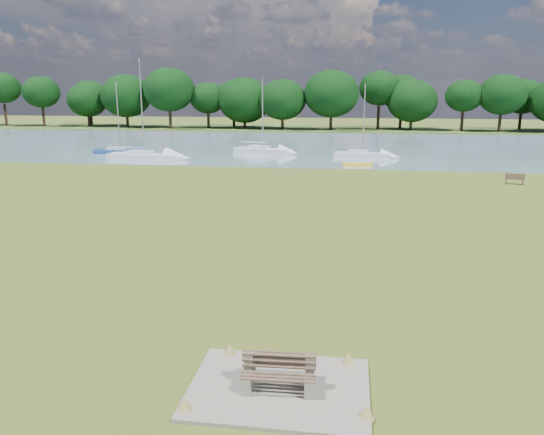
# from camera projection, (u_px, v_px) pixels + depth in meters

# --- Properties ---
(ground) EXTENTS (220.00, 220.00, 0.00)m
(ground) POSITION_uv_depth(u_px,v_px,m) (317.00, 234.00, 25.93)
(ground) COLOR brown
(river) EXTENTS (220.00, 40.00, 0.10)m
(river) POSITION_uv_depth(u_px,v_px,m) (339.00, 146.00, 66.32)
(river) COLOR slate
(river) RESTS_ON ground
(far_bank) EXTENTS (220.00, 20.00, 0.40)m
(far_bank) POSITION_uv_depth(u_px,v_px,m) (343.00, 129.00, 95.16)
(far_bank) COLOR #4C6626
(far_bank) RESTS_ON ground
(concrete_pad) EXTENTS (4.20, 3.20, 0.10)m
(concrete_pad) POSITION_uv_depth(u_px,v_px,m) (279.00, 388.00, 12.46)
(concrete_pad) COLOR gray
(concrete_pad) RESTS_ON ground
(bench_pair) EXTENTS (1.77, 1.09, 0.93)m
(bench_pair) POSITION_uv_depth(u_px,v_px,m) (279.00, 372.00, 12.36)
(bench_pair) COLOR gray
(bench_pair) RESTS_ON concrete_pad
(riverbank_bench) EXTENTS (1.39, 0.67, 0.82)m
(riverbank_bench) POSITION_uv_depth(u_px,v_px,m) (515.00, 179.00, 39.46)
(riverbank_bench) COLOR brown
(riverbank_bench) RESTS_ON ground
(kayak) EXTENTS (2.78, 1.13, 0.27)m
(kayak) POSITION_uv_depth(u_px,v_px,m) (358.00, 165.00, 48.65)
(kayak) COLOR yellow
(kayak) RESTS_ON river
(tree_line) EXTENTS (145.07, 8.48, 10.27)m
(tree_line) POSITION_uv_depth(u_px,v_px,m) (351.00, 94.00, 89.70)
(tree_line) COLOR black
(tree_line) RESTS_ON far_bank
(sailboat_0) EXTENTS (6.00, 2.55, 7.41)m
(sailboat_0) POSITION_uv_depth(u_px,v_px,m) (362.00, 153.00, 54.86)
(sailboat_0) COLOR silver
(sailboat_0) RESTS_ON river
(sailboat_2) EXTENTS (6.71, 3.67, 8.23)m
(sailboat_2) POSITION_uv_depth(u_px,v_px,m) (262.00, 149.00, 58.40)
(sailboat_2) COLOR silver
(sailboat_2) RESTS_ON river
(sailboat_3) EXTENTS (7.58, 2.69, 9.84)m
(sailboat_3) POSITION_uv_depth(u_px,v_px,m) (144.00, 154.00, 53.79)
(sailboat_3) COLOR silver
(sailboat_3) RESTS_ON river
(sailboat_5) EXTENTS (5.72, 2.39, 7.59)m
(sailboat_5) POSITION_uv_depth(u_px,v_px,m) (120.00, 150.00, 58.26)
(sailboat_5) COLOR navy
(sailboat_5) RESTS_ON river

